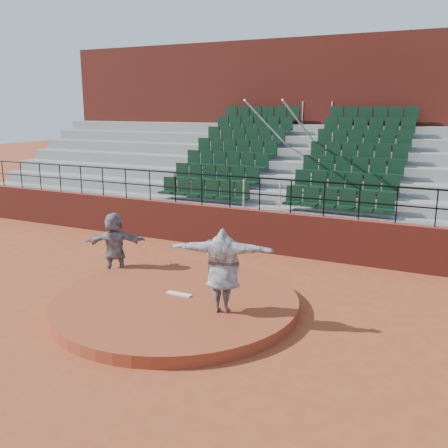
{
  "coord_description": "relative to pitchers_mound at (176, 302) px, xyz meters",
  "views": [
    {
      "loc": [
        5.54,
        -8.99,
        4.42
      ],
      "look_at": [
        0.0,
        2.5,
        1.4
      ],
      "focal_mm": 40.0,
      "sensor_mm": 36.0,
      "label": 1
    }
  ],
  "objects": [
    {
      "name": "pitchers_mound",
      "position": [
        0.0,
        0.0,
        0.0
      ],
      "size": [
        5.5,
        5.5,
        0.25
      ],
      "primitive_type": "cylinder",
      "color": "#943C21",
      "rests_on": "ground"
    },
    {
      "name": "fielder",
      "position": [
        -2.6,
        1.22,
        0.73
      ],
      "size": [
        1.64,
        1.24,
        1.72
      ],
      "primitive_type": "imported",
      "rotation": [
        0.0,
        0.0,
        3.66
      ],
      "color": "black",
      "rests_on": "ground"
    },
    {
      "name": "pitcher",
      "position": [
        1.29,
        -0.23,
        1.01
      ],
      "size": [
        2.26,
        1.13,
        1.77
      ],
      "primitive_type": "imported",
      "rotation": [
        0.0,
        0.0,
        3.4
      ],
      "color": "black",
      "rests_on": "pitchers_mound"
    },
    {
      "name": "press_box_facade",
      "position": [
        0.0,
        12.6,
        3.43
      ],
      "size": [
        24.0,
        3.0,
        7.1
      ],
      "primitive_type": "cube",
      "color": "maroon",
      "rests_on": "ground"
    },
    {
      "name": "ground",
      "position": [
        0.0,
        0.0,
        -0.12
      ],
      "size": [
        90.0,
        90.0,
        0.0
      ],
      "primitive_type": "plane",
      "color": "#984122",
      "rests_on": "ground"
    },
    {
      "name": "seating_deck",
      "position": [
        0.0,
        8.65,
        1.32
      ],
      "size": [
        24.0,
        5.97,
        4.63
      ],
      "color": "gray",
      "rests_on": "ground"
    },
    {
      "name": "pitching_rubber",
      "position": [
        0.0,
        0.15,
        0.14
      ],
      "size": [
        0.6,
        0.15,
        0.03
      ],
      "primitive_type": "cube",
      "color": "white",
      "rests_on": "pitchers_mound"
    },
    {
      "name": "wall_railing",
      "position": [
        0.0,
        5.0,
        1.9
      ],
      "size": [
        24.04,
        0.05,
        1.03
      ],
      "color": "black",
      "rests_on": "boundary_wall"
    },
    {
      "name": "boundary_wall",
      "position": [
        0.0,
        5.0,
        0.53
      ],
      "size": [
        24.0,
        0.3,
        1.3
      ],
      "primitive_type": "cube",
      "color": "maroon",
      "rests_on": "ground"
    }
  ]
}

